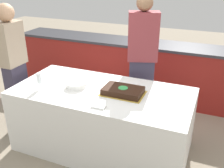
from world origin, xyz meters
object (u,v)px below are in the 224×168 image
person_cutting_cake (142,62)px  person_seated_left (14,67)px  plate_stack (76,85)px  cake (123,91)px  wine_glass (39,79)px

person_cutting_cake → person_seated_left: (-1.46, -0.71, -0.03)m
plate_stack → person_seated_left: (-0.91, 0.03, 0.08)m
person_cutting_cake → cake: bearing=70.9°
plate_stack → person_seated_left: person_seated_left is taller
plate_stack → person_cutting_cake: bearing=53.3°
wine_glass → person_seated_left: size_ratio=0.11×
plate_stack → person_cutting_cake: size_ratio=0.13×
wine_glass → person_seated_left: 0.60m
cake → wine_glass: size_ratio=2.44×
cake → plate_stack: bearing=-175.4°
plate_stack → person_seated_left: size_ratio=0.14×
cake → person_seated_left: 1.46m
wine_glass → person_cutting_cake: person_cutting_cake is taller
cake → wine_glass: wine_glass is taller
plate_stack → wine_glass: 0.41m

